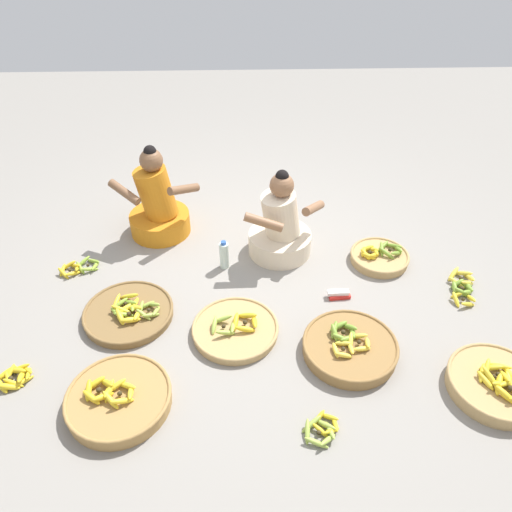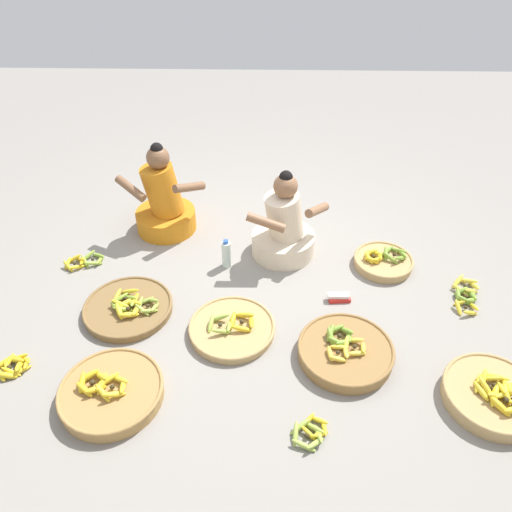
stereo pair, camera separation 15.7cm
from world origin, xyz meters
name	(u,v)px [view 1 (the left image)]	position (x,y,z in m)	size (l,w,h in m)	color
ground_plane	(255,275)	(0.00, 0.00, 0.00)	(10.00, 10.00, 0.00)	gray
vendor_woman_front	(280,228)	(0.22, 0.30, 0.24)	(0.67, 0.52, 0.77)	beige
vendor_woman_behind	(158,206)	(-0.82, 0.62, 0.27)	(0.75, 0.52, 0.83)	orange
banana_basket_near_bicycle	(129,312)	(-0.92, -0.43, 0.04)	(0.65, 0.65, 0.13)	brown
banana_basket_near_vendor	(350,347)	(0.60, -0.82, 0.05)	(0.63, 0.63, 0.17)	olive
banana_basket_front_center	(118,398)	(-0.86, -1.17, 0.06)	(0.64, 0.64, 0.17)	#A87F47
banana_basket_front_left	(379,256)	(1.02, 0.14, 0.05)	(0.48, 0.48, 0.14)	tan
banana_basket_mid_left	(235,329)	(-0.16, -0.61, 0.04)	(0.60, 0.60, 0.13)	tan
banana_basket_front_right	(497,384)	(1.45, -1.14, 0.06)	(0.60, 0.60, 0.17)	tan
loose_bananas_back_left	(14,377)	(-1.55, -0.97, 0.03)	(0.25, 0.24, 0.09)	gold
loose_bananas_back_center	(79,267)	(-1.41, 0.10, 0.03)	(0.33, 0.26, 0.08)	gold
loose_bananas_mid_right	(462,286)	(1.58, -0.22, 0.03)	(0.26, 0.43, 0.10)	yellow
loose_bananas_back_right	(322,429)	(0.34, -1.40, 0.03)	(0.24, 0.26, 0.08)	#9EB747
water_bottle	(224,255)	(-0.24, 0.11, 0.12)	(0.08, 0.08, 0.25)	silver
packet_carton_stack	(339,294)	(0.62, -0.28, 0.03)	(0.17, 0.07, 0.06)	red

